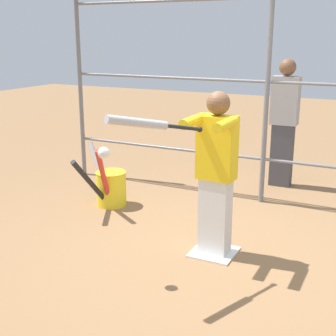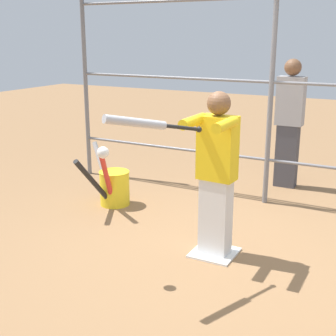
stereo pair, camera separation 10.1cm
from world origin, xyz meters
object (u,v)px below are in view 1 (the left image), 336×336
(batter, at_px, (216,170))
(bat_bucket, at_px, (110,187))
(baseball_bat_swinging, at_px, (146,123))
(softball_in_flight, at_px, (104,153))
(bystander_behind_fence, at_px, (284,121))

(batter, xyz_separation_m, bat_bucket, (1.59, -0.67, -0.59))
(batter, bearing_deg, baseball_bat_swinging, 74.43)
(softball_in_flight, height_order, bat_bucket, softball_in_flight)
(batter, distance_m, bystander_behind_fence, 2.38)
(baseball_bat_swinging, relative_size, softball_in_flight, 8.17)
(bat_bucket, bearing_deg, baseball_bat_swinging, 131.97)
(bystander_behind_fence, bearing_deg, batter, 88.82)
(batter, bearing_deg, softball_in_flight, 51.42)
(softball_in_flight, bearing_deg, batter, -128.58)
(batter, distance_m, baseball_bat_swinging, 1.03)
(baseball_bat_swinging, distance_m, softball_in_flight, 0.49)
(baseball_bat_swinging, bearing_deg, bystander_behind_fence, -95.03)
(softball_in_flight, bearing_deg, bat_bucket, -57.09)
(bystander_behind_fence, bearing_deg, baseball_bat_swinging, 84.97)
(baseball_bat_swinging, relative_size, bat_bucket, 0.89)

